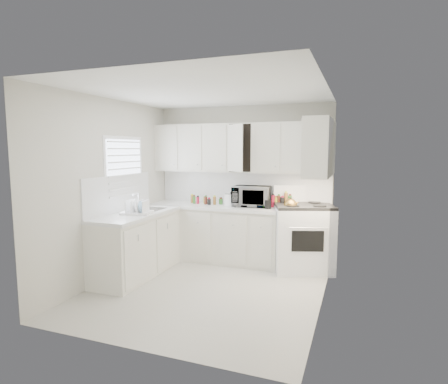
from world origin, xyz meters
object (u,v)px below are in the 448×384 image
at_px(tea_kettle, 290,204).
at_px(microwave, 252,194).
at_px(rice_cooker, 231,199).
at_px(dish_rack, 137,206).
at_px(utensil_crock, 268,198).
at_px(stove, 303,228).

height_order(tea_kettle, microwave, microwave).
relative_size(rice_cooker, dish_rack, 0.54).
xyz_separation_m(rice_cooker, dish_rack, (-1.03, -1.20, 0.00)).
bearing_deg(microwave, rice_cooker, -176.62).
bearing_deg(dish_rack, utensil_crock, 19.87).
bearing_deg(rice_cooker, utensil_crock, -0.23).
height_order(tea_kettle, dish_rack, dish_rack).
bearing_deg(microwave, tea_kettle, -24.32).
relative_size(tea_kettle, utensil_crock, 0.75).
bearing_deg(dish_rack, microwave, 29.12).
bearing_deg(tea_kettle, rice_cooker, 171.68).
xyz_separation_m(microwave, rice_cooker, (-0.34, -0.04, -0.09)).
height_order(rice_cooker, utensil_crock, utensil_crock).
relative_size(rice_cooker, utensil_crock, 0.68).
relative_size(tea_kettle, rice_cooker, 1.11).
relative_size(stove, dish_rack, 3.18).
bearing_deg(tea_kettle, stove, 44.67).
bearing_deg(microwave, utensil_crock, -30.25).
xyz_separation_m(microwave, dish_rack, (-1.37, -1.25, -0.09)).
bearing_deg(stove, dish_rack, -171.17).
height_order(rice_cooker, dish_rack, dish_rack).
bearing_deg(stove, tea_kettle, -157.01).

